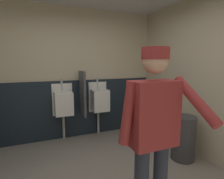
{
  "coord_description": "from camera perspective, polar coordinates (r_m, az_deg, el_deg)",
  "views": [
    {
      "loc": [
        -0.67,
        -1.83,
        1.57
      ],
      "look_at": [
        0.16,
        0.12,
        1.25
      ],
      "focal_mm": 29.13,
      "sensor_mm": 36.0,
      "label": 1
    }
  ],
  "objects": [
    {
      "name": "privacy_divider_panel",
      "position": [
        3.68,
        -9.2,
        -1.26
      ],
      "size": [
        0.04,
        0.4,
        0.9
      ],
      "primitive_type": "cube",
      "color": "#4C4C51"
    },
    {
      "name": "trash_bin",
      "position": [
        3.25,
        21.51,
        -13.95
      ],
      "size": [
        0.37,
        0.37,
        0.72
      ],
      "primitive_type": "cylinder",
      "color": "#38383D",
      "rests_on": "ground_plane"
    },
    {
      "name": "person",
      "position": [
        1.76,
        12.9,
        -10.22
      ],
      "size": [
        0.67,
        0.6,
        1.7
      ],
      "color": "#2D3342",
      "rests_on": "ground_plane"
    },
    {
      "name": "urinal_middle",
      "position": [
        3.88,
        -4.01,
        -3.26
      ],
      "size": [
        0.4,
        0.34,
        1.24
      ],
      "color": "white",
      "rests_on": "ground_plane"
    },
    {
      "name": "wall_back",
      "position": [
        3.88,
        -13.11,
        4.76
      ],
      "size": [
        4.24,
        0.12,
        2.66
      ],
      "primitive_type": "cube",
      "color": "beige",
      "rests_on": "ground_plane"
    },
    {
      "name": "wall_right",
      "position": [
        3.14,
        31.28,
        2.92
      ],
      "size": [
        0.12,
        4.45,
        2.66
      ],
      "primitive_type": "cube",
      "color": "beige",
      "rests_on": "ground_plane"
    },
    {
      "name": "wainscot_band_back",
      "position": [
        3.92,
        -12.56,
        -5.98
      ],
      "size": [
        3.64,
        0.03,
        1.2
      ],
      "primitive_type": "cube",
      "color": "#19232D",
      "rests_on": "ground_plane"
    },
    {
      "name": "urinal_left",
      "position": [
        3.71,
        -15.05,
        -4.08
      ],
      "size": [
        0.4,
        0.34,
        1.24
      ],
      "color": "white",
      "rests_on": "ground_plane"
    }
  ]
}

